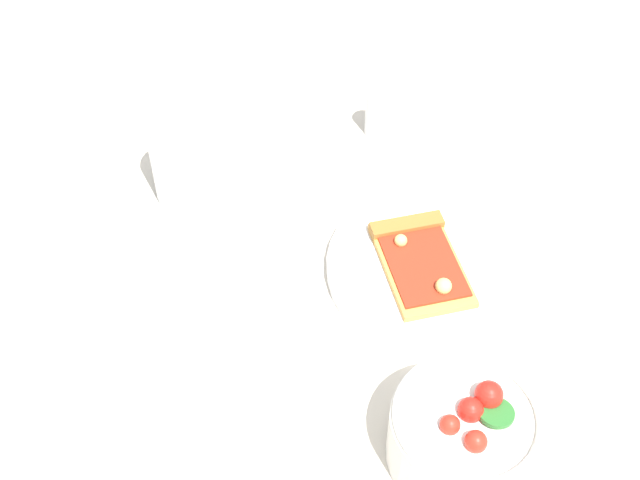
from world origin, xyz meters
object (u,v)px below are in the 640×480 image
object	(u,v)px
soda_glass	(182,163)
paper_napkin	(160,297)
pepper_shaker	(377,111)
plate	(439,268)
salad_bowl	(464,434)
pizza_slice_main	(417,257)

from	to	relation	value
soda_glass	paper_napkin	distance (m)	0.16
soda_glass	pepper_shaker	size ratio (longest dim) A/B	1.61
plate	paper_napkin	world-z (taller)	plate
salad_bowl	pepper_shaker	distance (m)	0.45
pepper_shaker	salad_bowl	bearing A→B (deg)	-123.25
plate	pepper_shaker	distance (m)	0.24
paper_napkin	pepper_shaker	size ratio (longest dim) A/B	2.06
pizza_slice_main	soda_glass	distance (m)	0.29
plate	soda_glass	size ratio (longest dim) A/B	2.18
paper_napkin	salad_bowl	bearing A→B (deg)	-71.81
pepper_shaker	paper_napkin	bearing A→B (deg)	-172.15
paper_napkin	pepper_shaker	xyz separation A→B (m)	(0.36, 0.05, 0.03)
plate	soda_glass	bearing A→B (deg)	117.05
plate	paper_napkin	size ratio (longest dim) A/B	1.70
pepper_shaker	plate	bearing A→B (deg)	-116.39
pizza_slice_main	soda_glass	xyz separation A→B (m)	(-0.12, 0.26, 0.03)
plate	pepper_shaker	bearing A→B (deg)	63.61
pizza_slice_main	paper_napkin	world-z (taller)	pizza_slice_main
plate	soda_glass	xyz separation A→B (m)	(-0.14, 0.28, 0.04)
salad_bowl	pepper_shaker	bearing A→B (deg)	56.75
pizza_slice_main	paper_napkin	distance (m)	0.28
salad_bowl	paper_napkin	world-z (taller)	salad_bowl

